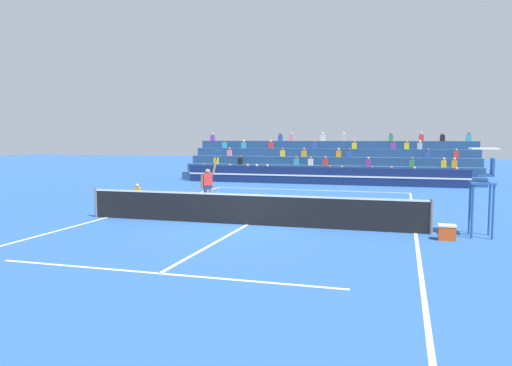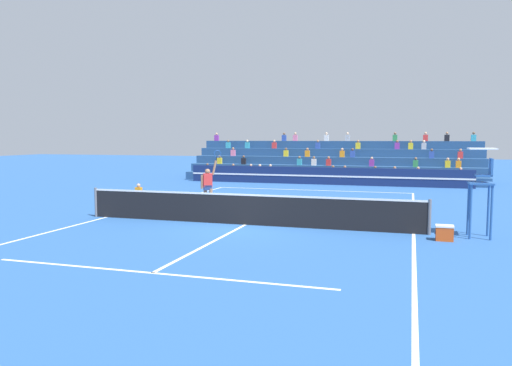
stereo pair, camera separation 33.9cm
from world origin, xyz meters
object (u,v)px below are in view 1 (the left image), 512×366
(umpire_chair, at_px, (484,180))
(tennis_ball, at_px, (232,214))
(ball_kid_courtside, at_px, (137,195))
(tennis_player, at_px, (208,186))
(equipment_cooler, at_px, (447,232))

(umpire_chair, height_order, tennis_ball, umpire_chair)
(ball_kid_courtside, height_order, tennis_player, tennis_player)
(tennis_player, bearing_deg, tennis_ball, -35.28)
(tennis_ball, bearing_deg, umpire_chair, -12.20)
(tennis_player, relative_size, tennis_ball, 36.80)
(tennis_ball, bearing_deg, tennis_player, 144.72)
(tennis_player, distance_m, tennis_ball, 1.90)
(umpire_chair, relative_size, tennis_ball, 39.26)
(umpire_chair, height_order, tennis_player, umpire_chair)
(tennis_player, xyz_separation_m, equipment_cooler, (8.90, -3.59, -0.76))
(umpire_chair, bearing_deg, ball_kid_courtside, 162.44)
(umpire_chair, distance_m, tennis_player, 10.36)
(umpire_chair, xyz_separation_m, ball_kid_courtside, (-14.17, 4.48, -1.39))
(umpire_chair, xyz_separation_m, tennis_ball, (-8.60, 1.86, -1.68))
(umpire_chair, relative_size, ball_kid_courtside, 3.16)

